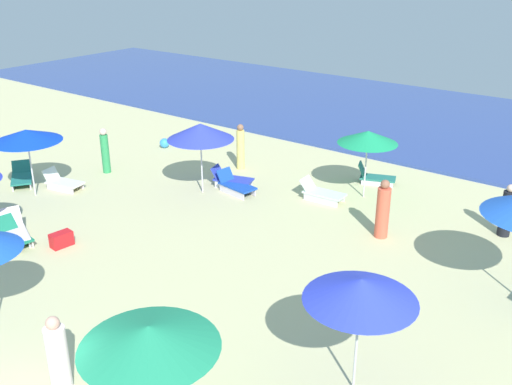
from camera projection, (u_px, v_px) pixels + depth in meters
ocean at (473, 128)px, 26.71m from camera, size 60.00×13.12×0.12m
lounge_chair_1_0 at (13, 231)px, 16.39m from camera, size 1.53×1.14×0.80m
lounge_chair_1_1 at (13, 235)px, 16.25m from camera, size 1.39×0.73×0.67m
umbrella_3 at (26, 136)px, 18.75m from camera, size 2.23×2.23×2.28m
lounge_chair_3_0 at (22, 177)px, 20.47m from camera, size 1.63×1.40×0.64m
lounge_chair_3_1 at (63, 182)px, 20.03m from camera, size 1.43×0.86×0.66m
umbrella_5 at (200, 132)px, 18.99m from camera, size 2.20×2.20×2.40m
lounge_chair_5_0 at (235, 185)px, 19.68m from camera, size 1.49×0.81×0.71m
lounge_chair_5_1 at (231, 179)px, 20.16m from camera, size 1.51×0.97×0.69m
umbrella_7 at (368, 137)px, 18.66m from camera, size 1.94×1.94×2.27m
lounge_chair_7_0 at (375, 177)px, 20.48m from camera, size 1.41×0.99×0.71m
lounge_chair_7_1 at (321, 193)px, 19.10m from camera, size 1.51×0.71×0.66m
umbrella_8 at (149, 337)px, 8.78m from camera, size 2.19×2.19×2.42m
umbrella_9 at (361, 290)px, 10.16m from camera, size 2.04×2.04×2.35m
beachgoer_0 at (507, 212)px, 16.56m from camera, size 0.45×0.45×1.56m
beachgoer_1 at (105, 151)px, 21.27m from camera, size 0.30×0.30×1.68m
beachgoer_3 at (58, 357)px, 10.66m from camera, size 0.55×0.55×1.60m
beachgoer_4 at (241, 148)px, 21.62m from camera, size 0.37×0.37×1.72m
beachgoer_5 at (383, 211)px, 16.44m from camera, size 0.51×0.51×1.74m
cooler_box_0 at (61, 239)px, 16.14m from camera, size 0.40×0.63×0.41m
beach_ball_1 at (165, 143)px, 24.17m from camera, size 0.40×0.40×0.40m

